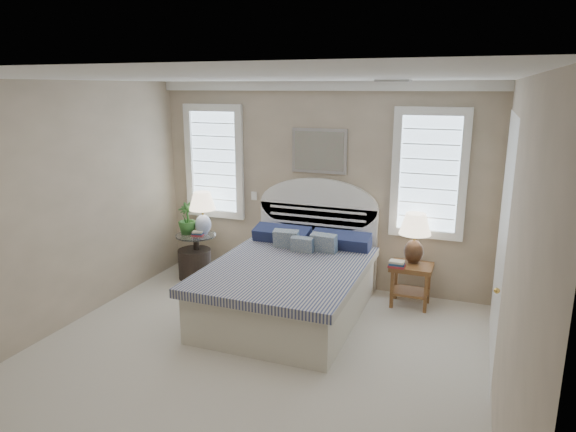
# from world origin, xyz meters

# --- Properties ---
(floor) EXTENTS (4.50, 5.00, 0.01)m
(floor) POSITION_xyz_m (0.00, 0.00, 0.00)
(floor) COLOR beige
(floor) RESTS_ON ground
(ceiling) EXTENTS (4.50, 5.00, 0.01)m
(ceiling) POSITION_xyz_m (0.00, 0.00, 2.70)
(ceiling) COLOR white
(ceiling) RESTS_ON wall_back
(wall_back) EXTENTS (4.50, 0.02, 2.70)m
(wall_back) POSITION_xyz_m (0.00, 2.50, 1.35)
(wall_back) COLOR tan
(wall_back) RESTS_ON floor
(wall_left) EXTENTS (0.02, 5.00, 2.70)m
(wall_left) POSITION_xyz_m (-2.25, 0.00, 1.35)
(wall_left) COLOR tan
(wall_left) RESTS_ON floor
(wall_right) EXTENTS (0.02, 5.00, 2.70)m
(wall_right) POSITION_xyz_m (2.25, 0.00, 1.35)
(wall_right) COLOR tan
(wall_right) RESTS_ON floor
(crown_molding) EXTENTS (4.50, 0.08, 0.12)m
(crown_molding) POSITION_xyz_m (0.00, 2.46, 2.64)
(crown_molding) COLOR white
(crown_molding) RESTS_ON wall_back
(hvac_vent) EXTENTS (0.30, 0.20, 0.02)m
(hvac_vent) POSITION_xyz_m (1.20, 0.80, 2.68)
(hvac_vent) COLOR #B2B2B2
(hvac_vent) RESTS_ON ceiling
(switch_plate) EXTENTS (0.08, 0.01, 0.12)m
(switch_plate) POSITION_xyz_m (-0.95, 2.48, 1.15)
(switch_plate) COLOR white
(switch_plate) RESTS_ON wall_back
(window_left) EXTENTS (0.90, 0.06, 1.60)m
(window_left) POSITION_xyz_m (-1.55, 2.48, 1.60)
(window_left) COLOR #C9E7FF
(window_left) RESTS_ON wall_back
(window_right) EXTENTS (0.90, 0.06, 1.60)m
(window_right) POSITION_xyz_m (1.40, 2.48, 1.60)
(window_right) COLOR #C9E7FF
(window_right) RESTS_ON wall_back
(painting) EXTENTS (0.74, 0.04, 0.58)m
(painting) POSITION_xyz_m (0.00, 2.46, 1.82)
(painting) COLOR silver
(painting) RESTS_ON wall_back
(closet_door) EXTENTS (0.02, 1.80, 2.40)m
(closet_door) POSITION_xyz_m (2.23, 1.20, 1.20)
(closet_door) COLOR white
(closet_door) RESTS_ON floor
(bed) EXTENTS (1.72, 2.28, 1.47)m
(bed) POSITION_xyz_m (0.00, 1.46, 0.39)
(bed) COLOR beige
(bed) RESTS_ON floor
(side_table_left) EXTENTS (0.56, 0.56, 0.63)m
(side_table_left) POSITION_xyz_m (-1.65, 2.05, 0.39)
(side_table_left) COLOR black
(side_table_left) RESTS_ON floor
(nightstand_right) EXTENTS (0.50, 0.40, 0.53)m
(nightstand_right) POSITION_xyz_m (1.30, 2.15, 0.39)
(nightstand_right) COLOR brown
(nightstand_right) RESTS_ON floor
(floor_pot) EXTENTS (0.59, 0.59, 0.42)m
(floor_pot) POSITION_xyz_m (-1.67, 2.03, 0.21)
(floor_pot) COLOR black
(floor_pot) RESTS_ON floor
(lamp_left) EXTENTS (0.40, 0.40, 0.60)m
(lamp_left) POSITION_xyz_m (-1.57, 2.13, 1.00)
(lamp_left) COLOR white
(lamp_left) RESTS_ON side_table_left
(lamp_right) EXTENTS (0.45, 0.45, 0.63)m
(lamp_right) POSITION_xyz_m (1.30, 2.24, 0.91)
(lamp_right) COLOR black
(lamp_right) RESTS_ON nightstand_right
(potted_plant) EXTENTS (0.26, 0.26, 0.44)m
(potted_plant) POSITION_xyz_m (-1.78, 2.05, 0.85)
(potted_plant) COLOR #28652B
(potted_plant) RESTS_ON side_table_left
(books_left) EXTENTS (0.18, 0.15, 0.07)m
(books_left) POSITION_xyz_m (-1.60, 2.01, 0.66)
(books_left) COLOR #A52931
(books_left) RESTS_ON side_table_left
(books_right) EXTENTS (0.20, 0.15, 0.08)m
(books_right) POSITION_xyz_m (1.14, 2.00, 0.57)
(books_right) COLOR #A52931
(books_right) RESTS_ON nightstand_right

